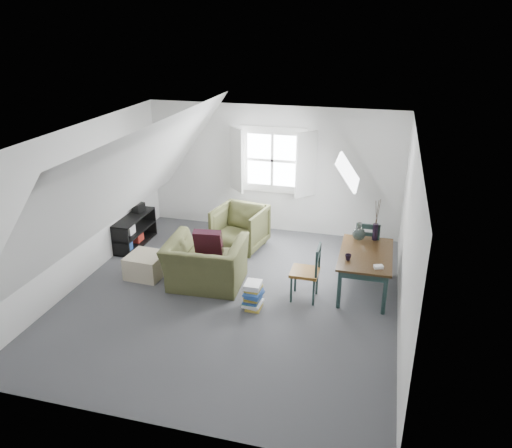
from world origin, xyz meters
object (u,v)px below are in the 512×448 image
(ottoman, at_px, (146,265))
(dining_chair_far, at_px, (367,245))
(dining_table, at_px, (366,258))
(armchair_near, at_px, (207,285))
(media_shelf, at_px, (133,233))
(dining_chair_near, at_px, (307,271))
(armchair_far, at_px, (240,248))
(magazine_stack, at_px, (253,296))

(ottoman, distance_m, dining_chair_far, 3.71)
(dining_table, height_order, dining_chair_far, dining_chair_far)
(armchair_near, xyz_separation_m, media_shelf, (-1.86, 1.09, 0.26))
(dining_table, relative_size, dining_chair_near, 1.48)
(dining_table, bearing_deg, armchair_far, 157.07)
(dining_table, bearing_deg, armchair_near, -168.28)
(dining_chair_far, bearing_deg, dining_table, 105.22)
(dining_chair_near, bearing_deg, armchair_far, -119.89)
(dining_chair_near, relative_size, magazine_stack, 2.19)
(dining_chair_far, relative_size, media_shelf, 0.82)
(media_shelf, height_order, magazine_stack, media_shelf)
(armchair_far, distance_m, dining_chair_far, 2.39)
(armchair_far, xyz_separation_m, magazine_stack, (0.79, -1.96, 0.20))
(armchair_near, relative_size, armchair_far, 1.35)
(media_shelf, bearing_deg, dining_table, -4.77)
(armchair_far, height_order, magazine_stack, magazine_stack)
(dining_table, xyz_separation_m, dining_chair_near, (-0.83, -0.45, -0.11))
(dining_chair_far, height_order, media_shelf, dining_chair_far)
(armchair_far, distance_m, magazine_stack, 2.12)
(armchair_far, distance_m, dining_chair_near, 2.17)
(armchair_far, xyz_separation_m, ottoman, (-1.20, -1.45, 0.19))
(armchair_near, xyz_separation_m, armchair_far, (0.12, 1.50, 0.00))
(armchair_far, relative_size, magazine_stack, 2.17)
(armchair_near, relative_size, dining_chair_near, 1.34)
(armchair_far, height_order, media_shelf, media_shelf)
(dining_chair_far, xyz_separation_m, magazine_stack, (-1.53, -1.63, -0.28))
(dining_table, distance_m, dining_chair_near, 0.95)
(dining_chair_far, height_order, magazine_stack, dining_chair_far)
(magazine_stack, bearing_deg, dining_table, 30.74)
(armchair_far, xyz_separation_m, dining_chair_far, (2.32, -0.33, 0.48))
(magazine_stack, bearing_deg, armchair_far, 111.84)
(armchair_far, bearing_deg, dining_chair_far, 2.17)
(ottoman, xyz_separation_m, magazine_stack, (1.99, -0.51, 0.01))
(ottoman, distance_m, magazine_stack, 2.05)
(armchair_near, height_order, armchair_far, armchair_far)
(armchair_near, distance_m, ottoman, 1.10)
(dining_table, xyz_separation_m, media_shelf, (-4.31, 0.63, -0.31))
(dining_chair_near, relative_size, media_shelf, 0.80)
(armchair_far, distance_m, dining_table, 2.62)
(magazine_stack, bearing_deg, ottoman, 165.65)
(dining_chair_far, relative_size, dining_chair_near, 1.03)
(armchair_near, distance_m, dining_chair_near, 1.69)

